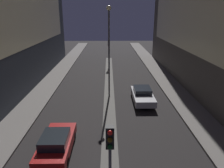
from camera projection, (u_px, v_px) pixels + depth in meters
median_strip at (109, 92)px, 23.87m from camera, size 1.06×37.49×0.12m
traffic_light_near at (110, 153)px, 8.33m from camera, size 0.32×0.42×4.23m
traffic_light_mid at (109, 47)px, 33.71m from camera, size 0.32×0.42×4.23m
street_lamp at (109, 42)px, 20.82m from camera, size 0.45×0.45×8.85m
car_left_lane at (56, 144)px, 13.25m from camera, size 1.81×4.40×1.48m
car_right_lane at (143, 95)px, 21.21m from camera, size 1.88×4.54×1.37m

